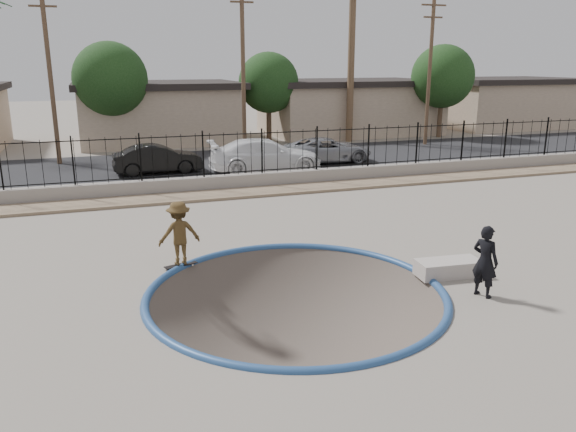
# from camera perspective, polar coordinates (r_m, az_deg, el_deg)

# --- Properties ---
(ground) EXTENTS (120.00, 120.00, 2.20)m
(ground) POSITION_cam_1_polar(r_m,az_deg,el_deg) (25.48, -9.08, 0.93)
(ground) COLOR slate
(ground) RESTS_ON ground
(bowl_pit) EXTENTS (6.84, 6.84, 1.80)m
(bowl_pit) POSITION_cam_1_polar(r_m,az_deg,el_deg) (13.13, 0.82, -7.87)
(bowl_pit) COLOR #494138
(bowl_pit) RESTS_ON ground
(coping_ring) EXTENTS (7.04, 7.04, 0.20)m
(coping_ring) POSITION_cam_1_polar(r_m,az_deg,el_deg) (13.13, 0.82, -7.87)
(coping_ring) COLOR navy
(coping_ring) RESTS_ON ground
(rock_strip) EXTENTS (42.00, 1.60, 0.11)m
(rock_strip) POSITION_cam_1_polar(r_m,az_deg,el_deg) (22.53, -7.95, 2.09)
(rock_strip) COLOR #977F63
(rock_strip) RESTS_ON ground
(retaining_wall) EXTENTS (42.00, 0.45, 0.60)m
(retaining_wall) POSITION_cam_1_polar(r_m,az_deg,el_deg) (23.53, -8.49, 3.25)
(retaining_wall) COLOR gray
(retaining_wall) RESTS_ON ground
(fence) EXTENTS (40.00, 0.04, 1.80)m
(fence) POSITION_cam_1_polar(r_m,az_deg,el_deg) (23.31, -8.61, 6.13)
(fence) COLOR black
(fence) RESTS_ON retaining_wall
(street) EXTENTS (90.00, 8.00, 0.04)m
(street) POSITION_cam_1_polar(r_m,az_deg,el_deg) (30.08, -10.85, 5.24)
(street) COLOR black
(street) RESTS_ON ground
(house_center) EXTENTS (10.60, 8.60, 3.90)m
(house_center) POSITION_cam_1_polar(r_m,az_deg,el_deg) (39.20, -13.06, 10.33)
(house_center) COLOR tan
(house_center) RESTS_ON ground
(house_east) EXTENTS (12.60, 8.60, 3.90)m
(house_east) POSITION_cam_1_polar(r_m,az_deg,el_deg) (42.97, 6.17, 11.04)
(house_east) COLOR tan
(house_east) RESTS_ON ground
(house_east_far) EXTENTS (11.60, 8.60, 3.90)m
(house_east_far) POSITION_cam_1_polar(r_m,az_deg,el_deg) (50.49, 21.00, 10.77)
(house_east_far) COLOR tan
(house_east_far) RESTS_ON ground
(palm_right) EXTENTS (2.30, 2.30, 10.30)m
(palm_right) POSITION_cam_1_polar(r_m,az_deg,el_deg) (37.99, 6.53, 18.55)
(palm_right) COLOR brown
(palm_right) RESTS_ON ground
(utility_pole_left) EXTENTS (1.70, 0.24, 9.00)m
(utility_pole_left) POSITION_cam_1_polar(r_m,az_deg,el_deg) (31.41, -23.04, 13.34)
(utility_pole_left) COLOR #473323
(utility_pole_left) RESTS_ON ground
(utility_pole_mid) EXTENTS (1.70, 0.24, 9.50)m
(utility_pole_mid) POSITION_cam_1_polar(r_m,az_deg,el_deg) (32.38, -4.59, 14.96)
(utility_pole_mid) COLOR #473323
(utility_pole_mid) RESTS_ON ground
(utility_pole_right) EXTENTS (1.70, 0.24, 9.00)m
(utility_pole_right) POSITION_cam_1_polar(r_m,az_deg,el_deg) (37.24, 14.20, 14.22)
(utility_pole_right) COLOR #473323
(utility_pole_right) RESTS_ON ground
(street_tree_left) EXTENTS (4.32, 4.32, 6.36)m
(street_tree_left) POSITION_cam_1_polar(r_m,az_deg,el_deg) (35.38, -17.60, 13.10)
(street_tree_left) COLOR #473323
(street_tree_left) RESTS_ON ground
(street_tree_mid) EXTENTS (3.96, 3.96, 5.83)m
(street_tree_mid) POSITION_cam_1_polar(r_m,az_deg,el_deg) (38.03, -1.99, 13.37)
(street_tree_mid) COLOR #473323
(street_tree_mid) RESTS_ON ground
(street_tree_right) EXTENTS (4.32, 4.32, 6.36)m
(street_tree_right) POSITION_cam_1_polar(r_m,az_deg,el_deg) (41.40, 15.44, 13.50)
(street_tree_right) COLOR #473323
(street_tree_right) RESTS_ON ground
(skater) EXTENTS (1.13, 0.71, 1.67)m
(skater) POSITION_cam_1_polar(r_m,az_deg,el_deg) (14.73, -10.98, -2.09)
(skater) COLOR brown
(skater) RESTS_ON ground
(skateboard) EXTENTS (0.90, 0.46, 0.08)m
(skateboard) POSITION_cam_1_polar(r_m,az_deg,el_deg) (14.98, -10.83, -4.91)
(skateboard) COLOR black
(skateboard) RESTS_ON ground
(videographer) EXTENTS (0.61, 0.72, 1.68)m
(videographer) POSITION_cam_1_polar(r_m,az_deg,el_deg) (13.47, 19.39, -4.36)
(videographer) COLOR black
(videographer) RESTS_ON ground
(concrete_ledge) EXTENTS (1.66, 0.85, 0.40)m
(concrete_ledge) POSITION_cam_1_polar(r_m,az_deg,el_deg) (14.68, 15.97, -5.09)
(concrete_ledge) COLOR #B2A69E
(concrete_ledge) RESTS_ON ground
(car_b) EXTENTS (4.18, 1.56, 1.37)m
(car_b) POSITION_cam_1_polar(r_m,az_deg,el_deg) (27.53, -13.11, 5.67)
(car_b) COLOR black
(car_b) RESTS_ON street
(car_c) EXTENTS (5.61, 2.67, 1.58)m
(car_c) POSITION_cam_1_polar(r_m,az_deg,el_deg) (27.22, -2.31, 6.18)
(car_c) COLOR white
(car_c) RESTS_ON street
(car_d) EXTENTS (4.71, 2.20, 1.30)m
(car_d) POSITION_cam_1_polar(r_m,az_deg,el_deg) (29.85, 4.02, 6.71)
(car_d) COLOR gray
(car_d) RESTS_ON street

